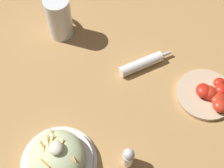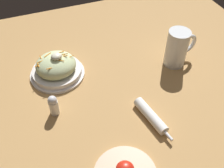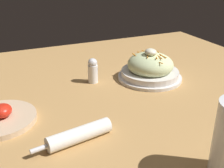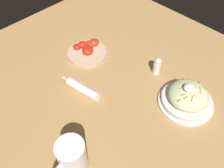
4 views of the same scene
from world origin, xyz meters
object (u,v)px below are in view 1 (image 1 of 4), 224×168
napkin_roll (142,64)px  salt_shaker (128,157)px  beer_mug (59,19)px  salad_plate (58,159)px  tomato_plate (209,94)px

napkin_roll → salt_shaker: 0.32m
beer_mug → napkin_roll: 0.32m
salad_plate → beer_mug: bearing=167.6°
salad_plate → tomato_plate: bearing=98.9°
salt_shaker → beer_mug: bearing=-171.1°
salad_plate → napkin_roll: salad_plate is taller
beer_mug → napkin_roll: bearing=45.0°
beer_mug → salad_plate: bearing=-12.4°
tomato_plate → salt_shaker: 0.33m
beer_mug → napkin_roll: beer_mug is taller
tomato_plate → salt_shaker: size_ratio=2.23×
napkin_roll → salt_shaker: bearing=-25.9°
napkin_roll → tomato_plate: tomato_plate is taller
napkin_roll → tomato_plate: size_ratio=1.03×
beer_mug → napkin_roll: size_ratio=0.82×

